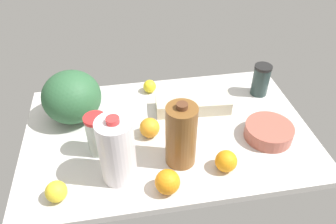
{
  "coord_description": "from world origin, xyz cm",
  "views": [
    {
      "loc": [
        17.56,
        101.44,
        97.23
      ],
      "look_at": [
        0.0,
        0.0,
        13.0
      ],
      "focal_mm": 35.0,
      "sensor_mm": 36.0,
      "label": 1
    }
  ],
  "objects_px": {
    "egg_carton": "(193,104)",
    "chocolate_milk_jug": "(181,135)",
    "shaker_bottle": "(261,80)",
    "milk_jug": "(117,150)",
    "orange_by_jug": "(226,161)",
    "watermelon": "(72,97)",
    "mixing_bowl": "(269,132)",
    "lemon_far_back": "(150,86)",
    "lemon_beside_bowl": "(56,191)",
    "tumbler_cup": "(97,135)",
    "orange_near_front": "(168,182)",
    "orange_loose": "(150,128)"
  },
  "relations": [
    {
      "from": "egg_carton",
      "to": "orange_by_jug",
      "type": "distance_m",
      "value": 0.37
    },
    {
      "from": "egg_carton",
      "to": "tumbler_cup",
      "type": "xyz_separation_m",
      "value": [
        0.42,
        0.19,
        0.06
      ]
    },
    {
      "from": "egg_carton",
      "to": "orange_loose",
      "type": "height_order",
      "value": "orange_loose"
    },
    {
      "from": "orange_by_jug",
      "to": "mixing_bowl",
      "type": "bearing_deg",
      "value": -149.07
    },
    {
      "from": "orange_near_front",
      "to": "lemon_far_back",
      "type": "bearing_deg",
      "value": -91.42
    },
    {
      "from": "orange_loose",
      "to": "lemon_beside_bowl",
      "type": "bearing_deg",
      "value": 36.53
    },
    {
      "from": "egg_carton",
      "to": "chocolate_milk_jug",
      "type": "distance_m",
      "value": 0.33
    },
    {
      "from": "tumbler_cup",
      "to": "milk_jug",
      "type": "relative_size",
      "value": 0.63
    },
    {
      "from": "shaker_bottle",
      "to": "lemon_beside_bowl",
      "type": "height_order",
      "value": "shaker_bottle"
    },
    {
      "from": "watermelon",
      "to": "lemon_far_back",
      "type": "height_order",
      "value": "watermelon"
    },
    {
      "from": "orange_near_front",
      "to": "shaker_bottle",
      "type": "bearing_deg",
      "value": -137.2
    },
    {
      "from": "watermelon",
      "to": "chocolate_milk_jug",
      "type": "bearing_deg",
      "value": 140.9
    },
    {
      "from": "orange_near_front",
      "to": "lemon_beside_bowl",
      "type": "relative_size",
      "value": 1.19
    },
    {
      "from": "lemon_far_back",
      "to": "orange_by_jug",
      "type": "distance_m",
      "value": 0.58
    },
    {
      "from": "egg_carton",
      "to": "chocolate_milk_jug",
      "type": "xyz_separation_m",
      "value": [
        0.12,
        0.29,
        0.1
      ]
    },
    {
      "from": "watermelon",
      "to": "orange_near_front",
      "type": "distance_m",
      "value": 0.57
    },
    {
      "from": "watermelon",
      "to": "chocolate_milk_jug",
      "type": "relative_size",
      "value": 0.91
    },
    {
      "from": "milk_jug",
      "to": "orange_near_front",
      "type": "height_order",
      "value": "milk_jug"
    },
    {
      "from": "orange_by_jug",
      "to": "lemon_far_back",
      "type": "bearing_deg",
      "value": -68.38
    },
    {
      "from": "shaker_bottle",
      "to": "orange_by_jug",
      "type": "distance_m",
      "value": 0.53
    },
    {
      "from": "orange_loose",
      "to": "milk_jug",
      "type": "bearing_deg",
      "value": 55.19
    },
    {
      "from": "tumbler_cup",
      "to": "lemon_far_back",
      "type": "relative_size",
      "value": 2.79
    },
    {
      "from": "mixing_bowl",
      "to": "lemon_far_back",
      "type": "height_order",
      "value": "lemon_far_back"
    },
    {
      "from": "lemon_far_back",
      "to": "lemon_beside_bowl",
      "type": "xyz_separation_m",
      "value": [
        0.39,
        0.57,
        0.01
      ]
    },
    {
      "from": "watermelon",
      "to": "chocolate_milk_jug",
      "type": "height_order",
      "value": "chocolate_milk_jug"
    },
    {
      "from": "milk_jug",
      "to": "orange_by_jug",
      "type": "distance_m",
      "value": 0.4
    },
    {
      "from": "lemon_far_back",
      "to": "lemon_beside_bowl",
      "type": "distance_m",
      "value": 0.69
    },
    {
      "from": "orange_by_jug",
      "to": "chocolate_milk_jug",
      "type": "bearing_deg",
      "value": -24.83
    },
    {
      "from": "tumbler_cup",
      "to": "shaker_bottle",
      "type": "bearing_deg",
      "value": -161.11
    },
    {
      "from": "lemon_far_back",
      "to": "orange_loose",
      "type": "bearing_deg",
      "value": 82.69
    },
    {
      "from": "milk_jug",
      "to": "orange_loose",
      "type": "relative_size",
      "value": 3.3
    },
    {
      "from": "lemon_beside_bowl",
      "to": "orange_by_jug",
      "type": "height_order",
      "value": "orange_by_jug"
    },
    {
      "from": "shaker_bottle",
      "to": "lemon_far_back",
      "type": "bearing_deg",
      "value": -11.37
    },
    {
      "from": "lemon_beside_bowl",
      "to": "orange_by_jug",
      "type": "distance_m",
      "value": 0.61
    },
    {
      "from": "watermelon",
      "to": "orange_loose",
      "type": "distance_m",
      "value": 0.36
    },
    {
      "from": "shaker_bottle",
      "to": "mixing_bowl",
      "type": "bearing_deg",
      "value": 75.15
    },
    {
      "from": "watermelon",
      "to": "orange_loose",
      "type": "bearing_deg",
      "value": 150.73
    },
    {
      "from": "tumbler_cup",
      "to": "lemon_beside_bowl",
      "type": "distance_m",
      "value": 0.26
    },
    {
      "from": "shaker_bottle",
      "to": "egg_carton",
      "type": "bearing_deg",
      "value": 11.64
    },
    {
      "from": "watermelon",
      "to": "mixing_bowl",
      "type": "relative_size",
      "value": 1.27
    },
    {
      "from": "shaker_bottle",
      "to": "lemon_beside_bowl",
      "type": "distance_m",
      "value": 1.02
    },
    {
      "from": "tumbler_cup",
      "to": "lemon_far_back",
      "type": "distance_m",
      "value": 0.44
    },
    {
      "from": "chocolate_milk_jug",
      "to": "orange_loose",
      "type": "bearing_deg",
      "value": -58.17
    },
    {
      "from": "mixing_bowl",
      "to": "lemon_beside_bowl",
      "type": "xyz_separation_m",
      "value": [
        0.83,
        0.17,
        0.01
      ]
    },
    {
      "from": "shaker_bottle",
      "to": "chocolate_milk_jug",
      "type": "xyz_separation_m",
      "value": [
        0.46,
        0.36,
        0.05
      ]
    },
    {
      "from": "egg_carton",
      "to": "mixing_bowl",
      "type": "distance_m",
      "value": 0.35
    },
    {
      "from": "orange_by_jug",
      "to": "orange_near_front",
      "type": "bearing_deg",
      "value": 14.65
    },
    {
      "from": "mixing_bowl",
      "to": "orange_loose",
      "type": "xyz_separation_m",
      "value": [
        0.48,
        -0.09,
        0.01
      ]
    },
    {
      "from": "watermelon",
      "to": "orange_loose",
      "type": "relative_size",
      "value": 2.99
    },
    {
      "from": "egg_carton",
      "to": "watermelon",
      "type": "bearing_deg",
      "value": 0.05
    }
  ]
}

